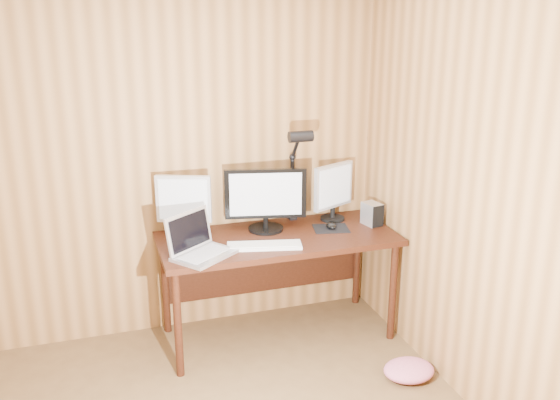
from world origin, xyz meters
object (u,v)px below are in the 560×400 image
monitor_left (184,204)px  monitor_right (333,190)px  laptop (198,245)px  keyboard (264,245)px  desk_lamp (297,162)px  desk (275,249)px  speaker (371,211)px  monitor_center (266,199)px  mouse (331,226)px  hard_drive (372,214)px  phone (283,246)px

monitor_left → monitor_right: size_ratio=1.00×
laptop → monitor_right: bearing=-18.3°
keyboard → desk_lamp: 0.68m
desk_lamp → desk: bearing=-148.7°
speaker → desk_lamp: bearing=170.1°
monitor_left → desk_lamp: bearing=21.9°
monitor_center → speaker: 0.81m
monitor_center → speaker: size_ratio=4.29×
mouse → hard_drive: (0.31, -0.01, 0.06)m
speaker → mouse: bearing=-164.2°
monitor_right → phone: monitor_right is taller
laptop → keyboard: 0.43m
monitor_right → hard_drive: 0.32m
desk → keyboard: bearing=-121.0°
phone → desk_lamp: (0.24, 0.42, 0.45)m
monitor_right → desk_lamp: desk_lamp is taller
monitor_center → monitor_right: size_ratio=1.32×
laptop → mouse: bearing=-26.3°
monitor_right → hard_drive: size_ratio=2.57×
hard_drive → monitor_center: bearing=159.0°
monitor_left → monitor_right: monitor_left is taller
desk → keyboard: keyboard is taller
mouse → hard_drive: 0.32m
monitor_center → phone: size_ratio=5.84×
laptop → mouse: 0.99m
monitor_left → speaker: (1.35, -0.08, -0.16)m
monitor_right → mouse: monitor_right is taller
monitor_center → monitor_right: bearing=19.1°
monitor_right → phone: (-0.51, -0.40, -0.22)m
hard_drive → speaker: bearing=57.0°
phone → monitor_center: bearing=89.8°
desk_lamp → keyboard: bearing=-135.9°
mouse → phone: mouse is taller
monitor_right → speaker: 0.32m
monitor_left → desk_lamp: size_ratio=0.58×
laptop → hard_drive: (1.28, 0.18, 0.01)m
laptop → monitor_left: bearing=56.3°
mouse → desk_lamp: desk_lamp is taller
monitor_right → desk_lamp: bearing=150.7°
keyboard → monitor_center: bearing=84.8°
phone → speaker: size_ratio=0.74×
monitor_left → monitor_right: bearing=20.6°
monitor_center → hard_drive: 0.78m
desk → desk_lamp: (0.21, 0.15, 0.57)m
monitor_left → desk_lamp: desk_lamp is taller
monitor_right → desk_lamp: size_ratio=0.57×
hard_drive → phone: size_ratio=1.72×
mouse → hard_drive: bearing=8.3°
monitor_right → speaker: size_ratio=3.24×
laptop → phone: size_ratio=4.92×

